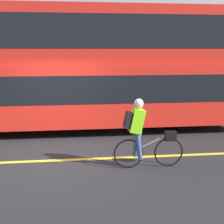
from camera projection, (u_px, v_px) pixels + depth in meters
The scene contains 6 objects.
ground_plane at pixel (58, 158), 7.93m from camera, with size 80.00×80.00×0.00m, color #232326.
road_center_line at pixel (57, 160), 7.75m from camera, with size 50.00×0.14×0.01m, color yellow.
sidewalk_curb at pixel (64, 113), 13.23m from camera, with size 60.00×2.30×0.14m.
building_facade at pixel (62, 21), 13.73m from camera, with size 60.00×0.30×7.85m.
bus at pixel (68, 64), 10.29m from camera, with size 11.68×2.46×4.04m.
cyclist_on_bike at pixel (142, 131), 7.13m from camera, with size 1.65×0.32×1.63m.
Camera 1 is at (0.47, -7.66, 2.71)m, focal length 50.00 mm.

